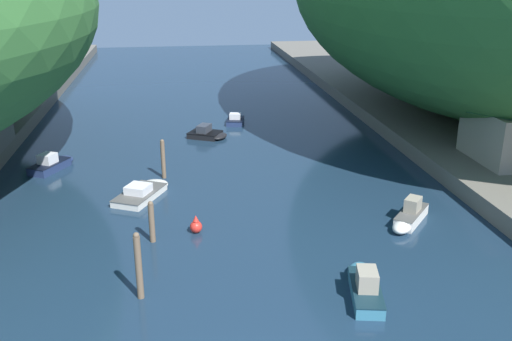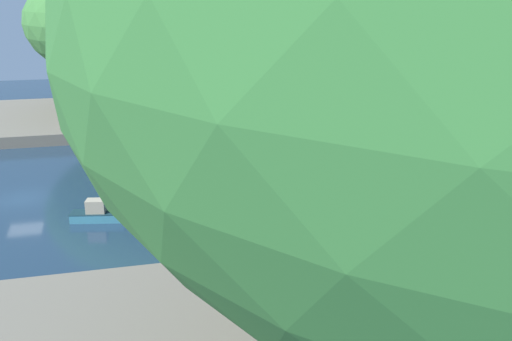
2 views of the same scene
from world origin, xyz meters
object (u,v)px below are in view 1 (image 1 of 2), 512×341
at_px(boat_far_upstream, 143,191).
at_px(boat_yellow_tender, 365,284).
at_px(boat_small_dinghy, 208,134).
at_px(right_bank_cottage, 511,124).
at_px(boat_near_quay, 53,163).
at_px(boat_moored_right, 409,217).
at_px(channel_buoy_near, 196,226).
at_px(boat_mid_channel, 236,120).

xyz_separation_m(boat_far_upstream, boat_yellow_tender, (10.73, -13.69, 0.15)).
bearing_deg(boat_small_dinghy, right_bank_cottage, 85.34).
xyz_separation_m(boat_yellow_tender, boat_near_quay, (-17.70, 20.15, -0.04)).
height_order(right_bank_cottage, boat_near_quay, right_bank_cottage).
xyz_separation_m(boat_moored_right, boat_yellow_tender, (-5.05, -6.91, -0.01)).
relative_size(right_bank_cottage, boat_far_upstream, 1.21).
height_order(boat_yellow_tender, boat_small_dinghy, boat_yellow_tender).
bearing_deg(channel_buoy_near, boat_small_dinghy, 84.09).
height_order(boat_mid_channel, boat_near_quay, boat_near_quay).
height_order(right_bank_cottage, boat_mid_channel, right_bank_cottage).
distance_m(boat_moored_right, boat_small_dinghy, 22.46).
relative_size(boat_mid_channel, boat_near_quay, 0.78).
bearing_deg(boat_yellow_tender, boat_near_quay, 142.89).
distance_m(boat_small_dinghy, boat_near_quay, 13.83).
distance_m(right_bank_cottage, boat_yellow_tender, 20.91).
distance_m(boat_far_upstream, boat_small_dinghy, 14.04).
height_order(boat_far_upstream, boat_yellow_tender, boat_yellow_tender).
relative_size(right_bank_cottage, boat_yellow_tender, 1.37).
height_order(boat_far_upstream, channel_buoy_near, channel_buoy_near).
xyz_separation_m(boat_far_upstream, boat_small_dinghy, (5.20, 13.04, 0.04)).
height_order(boat_moored_right, boat_near_quay, boat_moored_right).
relative_size(boat_moored_right, channel_buoy_near, 3.68).
bearing_deg(boat_near_quay, boat_mid_channel, 63.96).
xyz_separation_m(boat_mid_channel, boat_near_quay, (-15.15, -11.26, 0.08)).
height_order(boat_small_dinghy, channel_buoy_near, boat_small_dinghy).
height_order(boat_moored_right, channel_buoy_near, boat_moored_right).
xyz_separation_m(right_bank_cottage, boat_moored_right, (-10.19, -6.99, -3.38)).
height_order(boat_mid_channel, boat_far_upstream, boat_mid_channel).
bearing_deg(boat_moored_right, boat_yellow_tender, 93.89).
xyz_separation_m(right_bank_cottage, boat_mid_channel, (-17.79, 17.50, -3.51)).
xyz_separation_m(right_bank_cottage, channel_buoy_near, (-22.75, -6.31, -3.42)).
bearing_deg(boat_mid_channel, right_bank_cottage, -32.85).
relative_size(boat_small_dinghy, channel_buoy_near, 3.67).
distance_m(boat_mid_channel, boat_near_quay, 18.87).
xyz_separation_m(right_bank_cottage, boat_far_upstream, (-25.97, -0.22, -3.53)).
bearing_deg(boat_far_upstream, boat_mid_channel, 91.61).
height_order(boat_mid_channel, boat_moored_right, boat_moored_right).
xyz_separation_m(boat_far_upstream, channel_buoy_near, (3.22, -6.09, 0.11)).
bearing_deg(boat_moored_right, boat_mid_channel, -32.72).
bearing_deg(boat_small_dinghy, boat_moored_right, 55.12).
height_order(boat_mid_channel, boat_small_dinghy, boat_small_dinghy).
relative_size(boat_moored_right, boat_small_dinghy, 1.00).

